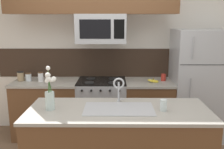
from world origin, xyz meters
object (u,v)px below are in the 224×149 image
object	(u,v)px
storage_jar_short	(41,77)
drinking_glass	(163,105)
refrigerator	(200,84)
storage_jar_tall	(21,76)
banana_bunch	(153,81)
stove_range	(102,108)
coffee_tin	(163,77)
storage_jar_medium	(29,77)
flower_vase	(50,96)
sink_faucet	(119,87)
microwave	(101,29)

from	to	relation	value
storage_jar_short	drinking_glass	xyz separation A→B (m)	(1.68, -1.27, -0.01)
refrigerator	storage_jar_tall	world-z (taller)	refrigerator
banana_bunch	stove_range	bearing A→B (deg)	175.64
coffee_tin	storage_jar_short	bearing A→B (deg)	-177.81
storage_jar_medium	storage_jar_short	size ratio (longest dim) A/B	0.83
stove_range	refrigerator	xyz separation A→B (m)	(1.57, 0.02, 0.40)
banana_bunch	flower_vase	xyz separation A→B (m)	(-1.30, -1.22, 0.13)
storage_jar_tall	drinking_glass	xyz separation A→B (m)	(2.02, -1.32, -0.01)
stove_range	storage_jar_medium	distance (m)	1.27
sink_faucet	stove_range	bearing A→B (deg)	103.65
flower_vase	storage_jar_medium	bearing A→B (deg)	117.52
refrigerator	coffee_tin	size ratio (longest dim) A/B	15.65
storage_jar_medium	storage_jar_short	world-z (taller)	storage_jar_short
microwave	storage_jar_short	bearing A→B (deg)	-179.81
storage_jar_medium	coffee_tin	size ratio (longest dim) A/B	1.17
sink_faucet	storage_jar_medium	bearing A→B (deg)	143.22
drinking_glass	flower_vase	xyz separation A→B (m)	(-1.22, 0.02, 0.09)
refrigerator	storage_jar_short	xyz separation A→B (m)	(-2.52, -0.04, 0.13)
storage_jar_short	drinking_glass	bearing A→B (deg)	-37.02
storage_jar_medium	flower_vase	xyz separation A→B (m)	(0.68, -1.30, 0.09)
banana_bunch	refrigerator	bearing A→B (deg)	6.13
flower_vase	storage_jar_short	bearing A→B (deg)	110.45
storage_jar_tall	flower_vase	size ratio (longest dim) A/B	0.31
stove_range	refrigerator	world-z (taller)	refrigerator
banana_bunch	storage_jar_tall	bearing A→B (deg)	177.71
storage_jar_short	storage_jar_tall	bearing A→B (deg)	172.06
sink_faucet	banana_bunch	bearing A→B (deg)	60.45
flower_vase	stove_range	bearing A→B (deg)	69.03
storage_jar_medium	flower_vase	world-z (taller)	flower_vase
storage_jar_short	sink_faucet	distance (m)	1.58
microwave	storage_jar_short	world-z (taller)	microwave
storage_jar_medium	drinking_glass	bearing A→B (deg)	-34.76
stove_range	storage_jar_tall	bearing A→B (deg)	179.01
storage_jar_tall	sink_faucet	xyz separation A→B (m)	(1.54, -1.06, 0.12)
microwave	flower_vase	distance (m)	1.50
stove_range	banana_bunch	xyz separation A→B (m)	(0.81, -0.06, 0.47)
stove_range	microwave	xyz separation A→B (m)	(0.00, -0.02, 1.27)
coffee_tin	flower_vase	bearing A→B (deg)	-137.99
stove_range	coffee_tin	size ratio (longest dim) A/B	8.45
stove_range	storage_jar_medium	size ratio (longest dim) A/B	7.20
banana_bunch	storage_jar_medium	bearing A→B (deg)	177.65
storage_jar_tall	flower_vase	xyz separation A→B (m)	(0.80, -1.30, 0.08)
refrigerator	storage_jar_medium	size ratio (longest dim) A/B	13.33
stove_range	drinking_glass	world-z (taller)	drinking_glass
stove_range	refrigerator	bearing A→B (deg)	0.73
storage_jar_medium	coffee_tin	bearing A→B (deg)	0.82
coffee_tin	storage_jar_medium	bearing A→B (deg)	-179.18
storage_jar_medium	banana_bunch	world-z (taller)	storage_jar_medium
refrigerator	sink_faucet	size ratio (longest dim) A/B	5.63
refrigerator	storage_jar_short	world-z (taller)	refrigerator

